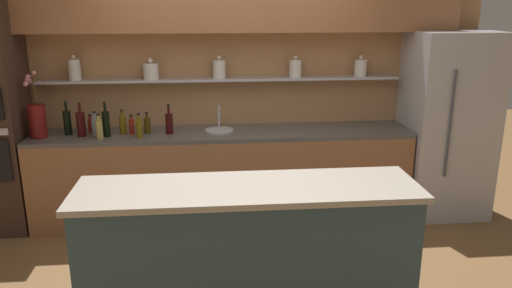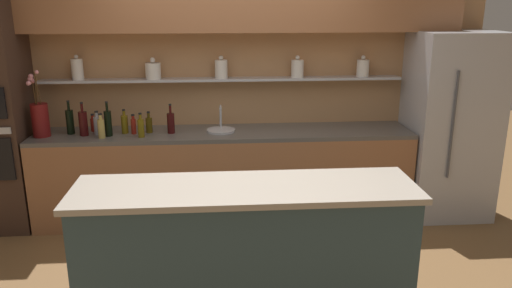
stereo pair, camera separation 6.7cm
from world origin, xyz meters
name	(u,v)px [view 1 (the left image)]	position (x,y,z in m)	size (l,w,h in m)	color
ground_plane	(243,279)	(0.00, 0.00, 0.00)	(12.00, 12.00, 0.00)	brown
back_wall_unit	(231,64)	(0.00, 1.53, 1.55)	(5.20, 0.44, 2.60)	tan
back_counter_unit	(224,175)	(-0.11, 1.24, 0.46)	(3.73, 0.62, 0.92)	#99603D
island_counter	(248,257)	(0.00, -0.56, 0.51)	(2.24, 0.61, 1.02)	#334C56
refrigerator	(447,125)	(2.19, 1.20, 0.95)	(0.82, 0.73, 1.89)	#B7B7BC
flower_vase	(37,119)	(-1.86, 1.18, 1.10)	(0.16, 0.16, 0.64)	maroon
sink_fixture	(219,129)	(-0.14, 1.25, 0.94)	(0.28, 0.28, 0.25)	#B7B7BC
bottle_spirit_0	(99,129)	(-1.27, 1.08, 1.02)	(0.06, 0.06, 0.24)	tan
bottle_wine_1	(67,122)	(-1.61, 1.26, 1.05)	(0.07, 0.07, 0.33)	black
bottle_wine_2	(81,124)	(-1.46, 1.18, 1.04)	(0.08, 0.08, 0.33)	#380C0C
bottle_oil_3	(147,125)	(-0.85, 1.25, 1.00)	(0.06, 0.06, 0.21)	#47380A
bottle_spirit_4	(95,126)	(-1.34, 1.22, 1.01)	(0.07, 0.07, 0.23)	gray
bottle_wine_5	(106,123)	(-1.22, 1.15, 1.05)	(0.07, 0.07, 0.34)	black
bottle_sauce_6	(91,125)	(-1.41, 1.34, 1.00)	(0.05, 0.05, 0.18)	maroon
bottle_oil_7	(139,128)	(-0.90, 1.08, 1.01)	(0.06, 0.06, 0.24)	brown
bottle_sauce_8	(132,126)	(-0.99, 1.21, 1.00)	(0.05, 0.05, 0.20)	maroon
bottle_oil_9	(123,124)	(-1.08, 1.25, 1.01)	(0.07, 0.07, 0.24)	brown
bottle_wine_10	(169,123)	(-0.63, 1.21, 1.03)	(0.07, 0.07, 0.29)	#380C0C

